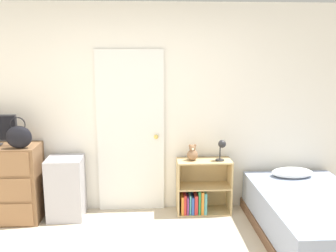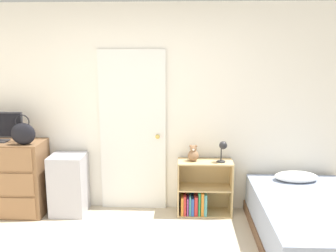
{
  "view_description": "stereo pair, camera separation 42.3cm",
  "coord_description": "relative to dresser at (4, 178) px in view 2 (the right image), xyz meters",
  "views": [
    {
      "loc": [
        0.09,
        -2.59,
        1.99
      ],
      "look_at": [
        0.33,
        1.7,
        1.12
      ],
      "focal_mm": 40.0,
      "sensor_mm": 36.0,
      "label": 1
    },
    {
      "loc": [
        0.51,
        -2.59,
        1.99
      ],
      "look_at": [
        0.33,
        1.7,
        1.12
      ],
      "focal_mm": 40.0,
      "sensor_mm": 36.0,
      "label": 2
    }
  ],
  "objects": [
    {
      "name": "wall_back",
      "position": [
        1.7,
        0.28,
        0.82
      ],
      "size": [
        10.0,
        0.06,
        2.55
      ],
      "color": "white",
      "rests_on": "ground_plane"
    },
    {
      "name": "door_closed",
      "position": [
        1.58,
        0.23,
        0.55
      ],
      "size": [
        0.82,
        0.09,
        2.01
      ],
      "color": "white",
      "rests_on": "ground_plane"
    },
    {
      "name": "dresser",
      "position": [
        0.0,
        0.0,
        0.0
      ],
      "size": [
        1.02,
        0.47,
        0.91
      ],
      "color": "brown",
      "rests_on": "ground_plane"
    },
    {
      "name": "handbag",
      "position": [
        0.35,
        -0.13,
        0.59
      ],
      "size": [
        0.29,
        0.13,
        0.36
      ],
      "color": "black",
      "rests_on": "dresser"
    },
    {
      "name": "storage_bin",
      "position": [
        0.8,
        0.03,
        -0.08
      ],
      "size": [
        0.41,
        0.41,
        0.74
      ],
      "color": "#ADADB7",
      "rests_on": "ground_plane"
    },
    {
      "name": "bookshelf",
      "position": [
        2.42,
        0.08,
        -0.19
      ],
      "size": [
        0.67,
        0.31,
        0.68
      ],
      "color": "tan",
      "rests_on": "ground_plane"
    },
    {
      "name": "teddy_bear",
      "position": [
        2.33,
        0.08,
        0.31
      ],
      "size": [
        0.13,
        0.13,
        0.2
      ],
      "color": "#8C6647",
      "rests_on": "bookshelf"
    },
    {
      "name": "desk_lamp",
      "position": [
        2.68,
        0.04,
        0.4
      ],
      "size": [
        0.12,
        0.12,
        0.26
      ],
      "color": "#262628",
      "rests_on": "bookshelf"
    },
    {
      "name": "bed",
      "position": [
        3.54,
        -0.67,
        -0.21
      ],
      "size": [
        1.13,
        1.83,
        0.59
      ],
      "color": "brown",
      "rests_on": "ground_plane"
    }
  ]
}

